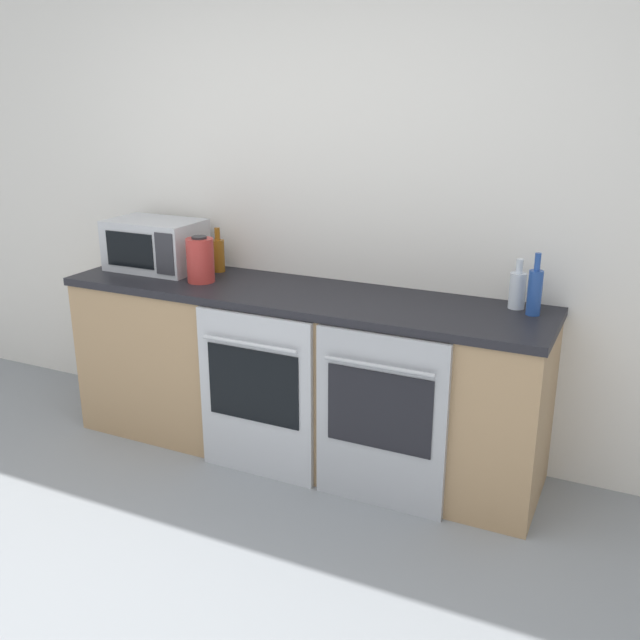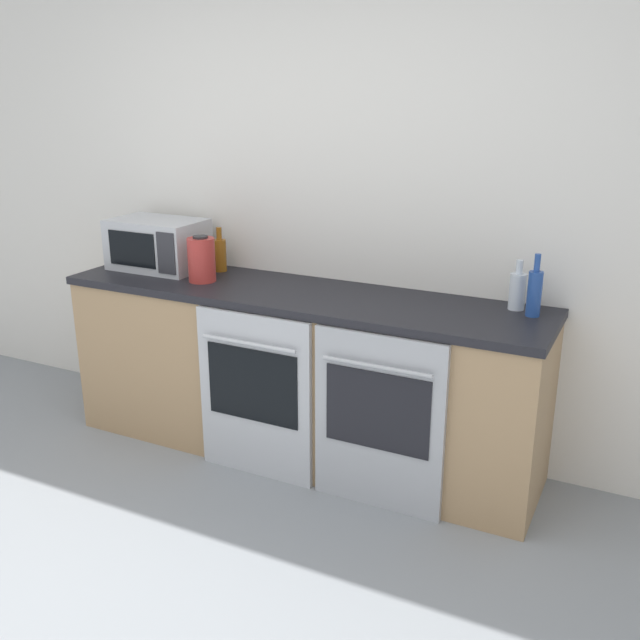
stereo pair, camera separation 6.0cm
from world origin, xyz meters
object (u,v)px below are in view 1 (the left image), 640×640
microwave (156,245)px  bottle_blue (535,291)px  bottle_clear (517,289)px  bottle_amber (218,254)px  oven_left (255,396)px  kettle (200,260)px  oven_right (380,421)px

microwave → bottle_blue: (2.03, 0.04, -0.03)m
bottle_clear → bottle_amber: (-1.61, -0.01, 0.00)m
oven_left → bottle_blue: bottle_blue is taller
bottle_clear → kettle: size_ratio=0.96×
bottle_blue → bottle_amber: bearing=178.0°
oven_right → bottle_clear: size_ratio=3.65×
oven_left → microwave: microwave is taller
oven_left → kettle: kettle is taller
oven_right → bottle_amber: 1.36m
bottle_clear → kettle: 1.59m
bottle_amber → bottle_clear: bearing=0.3°
bottle_blue → bottle_amber: bottle_blue is taller
bottle_amber → bottle_blue: bearing=-2.0°
bottle_blue → kettle: 1.67m
oven_left → bottle_amber: size_ratio=3.46×
kettle → oven_left: bearing=-29.4°
oven_right → kettle: (-1.10, 0.26, 0.57)m
bottle_blue → bottle_clear: bottle_blue is taller
oven_left → bottle_amber: 0.88m
oven_left → kettle: size_ratio=3.50×
oven_right → bottle_blue: bottle_blue is taller
oven_left → bottle_clear: bearing=23.7°
microwave → kettle: bearing=-17.5°
oven_right → microwave: bearing=165.7°
microwave → bottle_amber: bearing=17.1°
bottle_blue → kettle: (-1.66, -0.16, 0.01)m
oven_left → bottle_amber: (-0.50, 0.48, 0.55)m
bottle_clear → kettle: bearing=-171.6°
oven_right → kettle: bearing=166.8°
microwave → bottle_clear: size_ratio=2.21×
bottle_amber → kettle: size_ratio=1.01×
bottle_clear → bottle_amber: 1.61m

